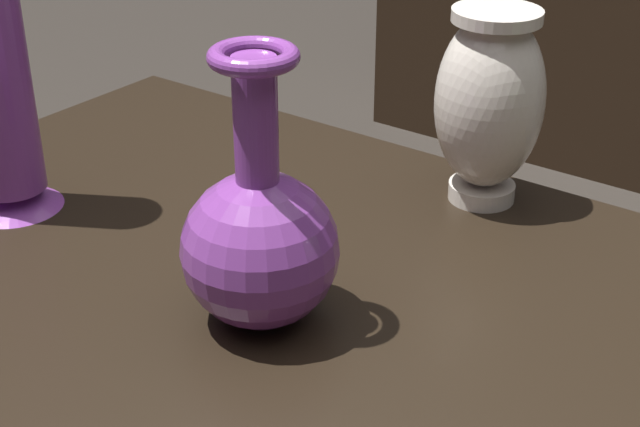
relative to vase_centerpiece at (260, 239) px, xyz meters
name	(u,v)px	position (x,y,z in m)	size (l,w,h in m)	color
vase_centerpiece	(260,239)	(0.00, 0.00, 0.00)	(0.14, 0.14, 0.24)	#7A388E
vase_right_accent	(489,101)	(0.05, 0.32, 0.03)	(0.11, 0.11, 0.21)	silver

